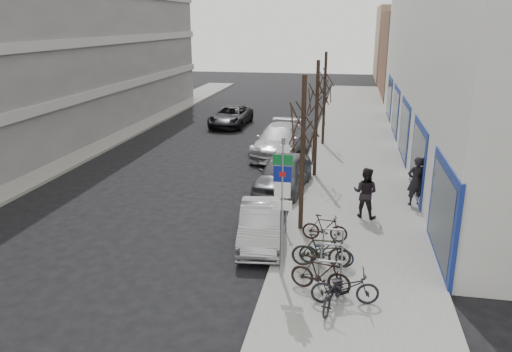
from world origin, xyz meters
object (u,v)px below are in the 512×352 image
at_px(bike_rack, 332,254).
at_px(parked_car_front, 261,224).
at_px(tree_mid, 317,92).
at_px(pedestrian_near, 416,181).
at_px(highway_sign_pole, 282,200).
at_px(tree_near, 304,118).
at_px(meter_mid, 302,168).
at_px(meter_back, 312,140).
at_px(pedestrian_far, 365,192).
at_px(bike_far_curb, 345,285).
at_px(meter_front, 286,212).
at_px(parked_car_back, 279,140).
at_px(bike_far_inner, 325,228).
at_px(bike_mid_inner, 321,250).
at_px(lane_car, 231,116).
at_px(bike_near_right, 321,274).
at_px(bike_mid_curb, 326,249).
at_px(parked_car_mid, 283,173).
at_px(bike_near_left, 334,289).
at_px(tree_far, 325,77).

distance_m(bike_rack, parked_car_front, 2.98).
relative_size(tree_mid, pedestrian_near, 2.78).
height_order(highway_sign_pole, tree_mid, tree_mid).
bearing_deg(tree_near, meter_mid, 95.14).
relative_size(meter_back, pedestrian_far, 0.66).
relative_size(bike_rack, bike_far_curb, 1.28).
xyz_separation_m(highway_sign_pole, meter_front, (-0.25, 3.01, -1.54)).
bearing_deg(bike_far_curb, parked_car_back, 6.64).
height_order(bike_far_inner, pedestrian_far, pedestrian_far).
bearing_deg(parked_car_front, pedestrian_far, 30.13).
height_order(bike_rack, meter_back, meter_back).
xyz_separation_m(bike_mid_inner, lane_car, (-7.69, 20.59, 0.01)).
distance_m(bike_rack, meter_front, 2.92).
bearing_deg(bike_near_right, pedestrian_near, -10.75).
height_order(bike_mid_inner, parked_car_front, parked_car_front).
distance_m(bike_mid_inner, pedestrian_far, 4.55).
height_order(meter_front, bike_mid_curb, meter_front).
xyz_separation_m(highway_sign_pole, bike_far_inner, (1.09, 2.61, -1.85)).
bearing_deg(lane_car, bike_far_inner, -65.71).
relative_size(bike_far_curb, pedestrian_near, 0.89).
relative_size(meter_mid, parked_car_mid, 0.27).
xyz_separation_m(meter_back, bike_near_left, (1.79, -15.42, -0.26)).
bearing_deg(meter_front, tree_mid, 86.32).
height_order(parked_car_back, lane_car, parked_car_back).
bearing_deg(meter_mid, bike_far_inner, -77.17).
distance_m(tree_near, meter_front, 3.26).
height_order(bike_mid_curb, parked_car_back, parked_car_back).
distance_m(bike_rack, parked_car_back, 13.78).
distance_m(meter_mid, parked_car_front, 6.18).
distance_m(meter_front, parked_car_front, 1.01).
bearing_deg(meter_mid, parked_car_mid, -138.45).
relative_size(tree_near, bike_far_inner, 3.61).
distance_m(highway_sign_pole, meter_mid, 8.65).
distance_m(tree_mid, meter_back, 5.13).
bearing_deg(meter_front, pedestrian_near, 38.39).
bearing_deg(tree_far, parked_car_back, -131.51).
bearing_deg(parked_car_front, bike_far_curb, -59.31).
xyz_separation_m(bike_far_inner, lane_car, (-7.68, 18.68, 0.09)).
height_order(highway_sign_pole, tree_near, tree_near).
relative_size(bike_near_left, bike_near_right, 0.98).
height_order(bike_mid_curb, parked_car_front, parked_car_front).
xyz_separation_m(tree_near, lane_car, (-6.79, 17.78, -3.40)).
relative_size(bike_near_right, pedestrian_near, 0.86).
bearing_deg(tree_far, lane_car, 144.84).
relative_size(tree_far, parked_car_mid, 1.16).
distance_m(bike_rack, tree_far, 16.31).
bearing_deg(bike_rack, tree_mid, 97.28).
height_order(bike_near_left, parked_car_front, parked_car_front).
xyz_separation_m(bike_near_left, bike_mid_inner, (-0.44, 2.11, 0.03)).
bearing_deg(highway_sign_pole, bike_mid_curb, 35.47).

